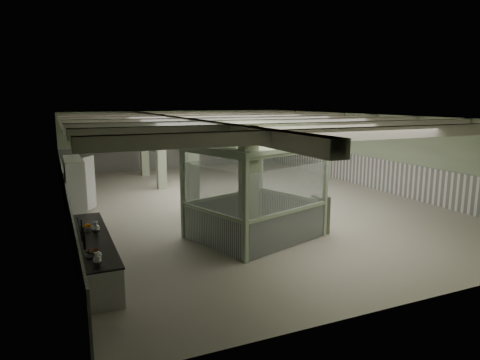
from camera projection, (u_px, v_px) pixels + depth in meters
name	position (u px, v px, depth m)	size (l,w,h in m)	color
floor	(242.00, 201.00, 18.33)	(20.00, 20.00, 0.00)	beige
ceiling	(242.00, 116.00, 17.67)	(14.00, 20.00, 0.02)	beige
wall_back	(177.00, 140.00, 26.99)	(14.00, 0.02, 3.60)	#AEC09A
wall_front	(436.00, 219.00, 9.01)	(14.00, 0.02, 3.60)	#AEC09A
wall_left	(63.00, 170.00, 15.21)	(0.02, 20.00, 3.60)	#AEC09A
wall_right	(373.00, 152.00, 20.79)	(0.02, 20.00, 3.60)	#AEC09A
wainscot_left	(66.00, 199.00, 15.42)	(0.05, 19.90, 1.50)	white
wainscot_right	(371.00, 173.00, 20.97)	(0.05, 19.90, 1.50)	white
wainscot_back	(178.00, 156.00, 27.16)	(13.90, 0.05, 1.50)	white
girder	(184.00, 123.00, 16.71)	(0.45, 19.90, 0.40)	beige
beam_a	(362.00, 134.00, 10.96)	(13.90, 0.35, 0.32)	beige
beam_b	(308.00, 128.00, 13.21)	(13.90, 0.35, 0.32)	beige
beam_c	(270.00, 124.00, 15.45)	(13.90, 0.35, 0.32)	beige
beam_d	(242.00, 121.00, 17.70)	(13.90, 0.35, 0.32)	beige
beam_e	(220.00, 118.00, 19.95)	(13.90, 0.35, 0.32)	beige
beam_f	(203.00, 117.00, 22.19)	(13.90, 0.35, 0.32)	beige
beam_g	(188.00, 115.00, 24.44)	(13.90, 0.35, 0.32)	beige
column_a	(248.00, 192.00, 11.61)	(0.42, 0.42, 3.60)	#ADBC97
column_b	(192.00, 167.00, 16.10)	(0.42, 0.42, 3.60)	#ADBC97
column_c	(161.00, 152.00, 20.60)	(0.42, 0.42, 3.60)	#ADBC97
column_d	(144.00, 144.00, 24.19)	(0.42, 0.42, 3.60)	#ADBC97
hook_rail	(79.00, 225.00, 8.40)	(0.02, 0.02, 1.20)	black
pendant_front	(321.00, 139.00, 13.47)	(0.44, 0.44, 0.22)	#2B3729
pendant_mid	(248.00, 129.00, 18.42)	(0.44, 0.44, 0.22)	#2B3729
pendant_back	(209.00, 123.00, 22.91)	(0.44, 0.44, 0.22)	#2B3729
prep_counter	(94.00, 254.00, 10.75)	(0.84, 4.78, 0.91)	#B6B6BB
pitcher_near	(96.00, 228.00, 10.91)	(0.22, 0.25, 0.32)	#B6B6BB
pitcher_far	(97.00, 260.00, 8.77)	(0.20, 0.23, 0.29)	#B6B6BB
veg_colander	(93.00, 253.00, 9.30)	(0.38, 0.38, 0.17)	#414247
orange_bowl	(87.00, 229.00, 11.17)	(0.29, 0.29, 0.10)	#B2B2B7
skillet_near	(84.00, 242.00, 8.08)	(0.30, 0.30, 0.04)	black
skillet_far	(82.00, 234.00, 8.56)	(0.31, 0.31, 0.04)	black
walkin_cooler	(75.00, 188.00, 15.69)	(1.00, 2.37, 2.18)	silver
guard_booth	(255.00, 176.00, 13.19)	(4.45, 4.09, 2.96)	#9BB18D
filing_cabinet	(320.00, 214.00, 13.89)	(0.40, 0.57, 1.23)	#595A4B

